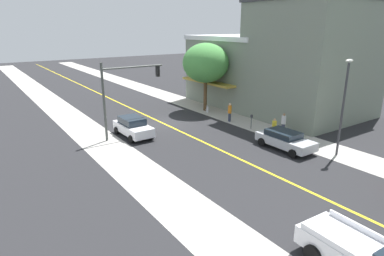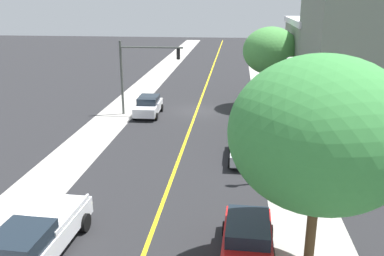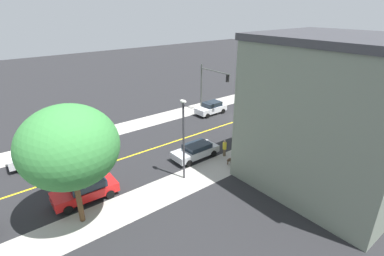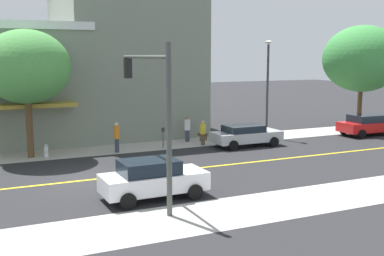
# 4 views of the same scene
# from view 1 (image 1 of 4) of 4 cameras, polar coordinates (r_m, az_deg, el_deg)

# --- Properties ---
(ground_plane) EXTENTS (140.00, 140.00, 0.00)m
(ground_plane) POSITION_cam_1_polar(r_m,az_deg,el_deg) (31.70, -4.95, 0.78)
(ground_plane) COLOR #262628
(sidewalk_left) EXTENTS (3.27, 126.00, 0.01)m
(sidewalk_left) POSITION_cam_1_polar(r_m,az_deg,el_deg) (35.43, 4.68, 2.56)
(sidewalk_left) COLOR #ADA8A0
(sidewalk_left) RESTS_ON ground
(sidewalk_right) EXTENTS (3.27, 126.00, 0.01)m
(sidewalk_right) POSITION_cam_1_polar(r_m,az_deg,el_deg) (29.11, -16.69, -1.40)
(sidewalk_right) COLOR #ADA8A0
(sidewalk_right) RESTS_ON ground
(road_centerline_stripe) EXTENTS (0.20, 126.00, 0.00)m
(road_centerline_stripe) POSITION_cam_1_polar(r_m,az_deg,el_deg) (31.70, -4.95, 0.79)
(road_centerline_stripe) COLOR yellow
(road_centerline_stripe) RESTS_ON ground
(pale_office_building) EXTENTS (12.60, 11.17, 7.89)m
(pale_office_building) POSITION_cam_1_polar(r_m,az_deg,el_deg) (41.55, 9.65, 10.10)
(pale_office_building) COLOR gray
(pale_office_building) RESTS_ON ground
(tan_rowhouse) EXTENTS (11.40, 9.74, 11.60)m
(tan_rowhouse) POSITION_cam_1_polar(r_m,az_deg,el_deg) (35.47, 20.20, 11.15)
(tan_rowhouse) COLOR gray
(tan_rowhouse) RESTS_ON ground
(street_tree_right_corner) EXTENTS (4.90, 4.90, 7.28)m
(street_tree_right_corner) POSITION_cam_1_polar(r_m,az_deg,el_deg) (35.69, 2.37, 11.17)
(street_tree_right_corner) COLOR brown
(street_tree_right_corner) RESTS_ON ground
(fire_hydrant) EXTENTS (0.44, 0.24, 0.77)m
(fire_hydrant) POSITION_cam_1_polar(r_m,az_deg,el_deg) (35.70, 2.69, 3.33)
(fire_hydrant) COLOR silver
(fire_hydrant) RESTS_ON ground
(parking_meter) EXTENTS (0.12, 0.18, 1.33)m
(parking_meter) POSITION_cam_1_polar(r_m,az_deg,el_deg) (30.16, 10.25, 1.44)
(parking_meter) COLOR #4C4C51
(parking_meter) RESTS_ON ground
(traffic_light_mast) EXTENTS (5.38, 0.32, 6.29)m
(traffic_light_mast) POSITION_cam_1_polar(r_m,az_deg,el_deg) (27.31, -11.85, 6.89)
(traffic_light_mast) COLOR #474C47
(traffic_light_mast) RESTS_ON ground
(street_lamp) EXTENTS (0.70, 0.36, 6.85)m
(street_lamp) POSITION_cam_1_polar(r_m,az_deg,el_deg) (25.00, 24.84, 4.71)
(street_lamp) COLOR #38383D
(street_lamp) RESTS_ON ground
(silver_sedan_left_curb) EXTENTS (2.11, 4.51, 1.39)m
(silver_sedan_left_curb) POSITION_cam_1_polar(r_m,az_deg,el_deg) (25.83, 15.78, -1.94)
(silver_sedan_left_curb) COLOR #B7BABF
(silver_sedan_left_curb) RESTS_ON ground
(white_sedan_right_curb) EXTENTS (2.12, 4.34, 1.62)m
(white_sedan_right_curb) POSITION_cam_1_polar(r_m,az_deg,el_deg) (28.17, -10.18, 0.24)
(white_sedan_right_curb) COLOR silver
(white_sedan_right_curb) RESTS_ON ground
(pedestrian_yellow_shirt) EXTENTS (0.37, 0.37, 1.62)m
(pedestrian_yellow_shirt) POSITION_cam_1_polar(r_m,az_deg,el_deg) (28.31, 14.03, 0.10)
(pedestrian_yellow_shirt) COLOR brown
(pedestrian_yellow_shirt) RESTS_ON ground
(pedestrian_orange_shirt) EXTENTS (0.35, 0.35, 1.83)m
(pedestrian_orange_shirt) POSITION_cam_1_polar(r_m,az_deg,el_deg) (32.24, 6.54, 2.81)
(pedestrian_orange_shirt) COLOR #33384C
(pedestrian_orange_shirt) RESTS_ON ground
(pedestrian_white_shirt) EXTENTS (0.39, 0.39, 1.74)m
(pedestrian_white_shirt) POSITION_cam_1_polar(r_m,az_deg,el_deg) (29.72, 15.55, 0.91)
(pedestrian_white_shirt) COLOR #33384C
(pedestrian_white_shirt) RESTS_ON ground
(small_dog) EXTENTS (0.33, 0.82, 0.61)m
(small_dog) POSITION_cam_1_polar(r_m,az_deg,el_deg) (29.07, 16.74, -0.59)
(small_dog) COLOR #4C3828
(small_dog) RESTS_ON ground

